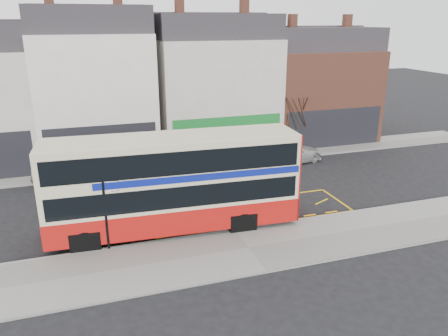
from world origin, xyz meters
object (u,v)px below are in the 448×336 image
object	(u,v)px
double_decker_bus	(174,182)
car_silver	(69,172)
bus_stop_post	(107,208)
car_white	(289,153)
street_tree_right	(295,103)
car_grey	(170,167)

from	to	relation	value
double_decker_bus	car_silver	distance (m)	9.98
double_decker_bus	car_silver	xyz separation A→B (m)	(-5.07, 8.41, -1.76)
double_decker_bus	bus_stop_post	xyz separation A→B (m)	(-3.26, -1.15, -0.40)
car_silver	car_white	distance (m)	15.12
double_decker_bus	street_tree_right	distance (m)	15.59
double_decker_bus	car_white	xyz separation A→B (m)	(10.04, 7.92, -1.76)
car_white	street_tree_right	size ratio (longest dim) A/B	0.92
car_silver	car_white	xyz separation A→B (m)	(15.11, -0.49, 0.00)
double_decker_bus	bus_stop_post	bearing A→B (deg)	-157.56
bus_stop_post	car_grey	distance (m)	9.81
bus_stop_post	car_white	distance (m)	16.16
car_white	street_tree_right	distance (m)	4.22
car_white	car_grey	bearing A→B (deg)	80.96
bus_stop_post	car_white	size ratio (longest dim) A/B	0.64
double_decker_bus	bus_stop_post	world-z (taller)	double_decker_bus
car_silver	car_white	world-z (taller)	car_white
car_white	street_tree_right	world-z (taller)	street_tree_right
bus_stop_post	car_silver	distance (m)	9.82
car_silver	double_decker_bus	bearing A→B (deg)	-130.81
double_decker_bus	street_tree_right	xyz separation A→B (m)	(11.59, 10.34, 1.33)
double_decker_bus	car_grey	size ratio (longest dim) A/B	2.62
double_decker_bus	bus_stop_post	size ratio (longest dim) A/B	3.66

